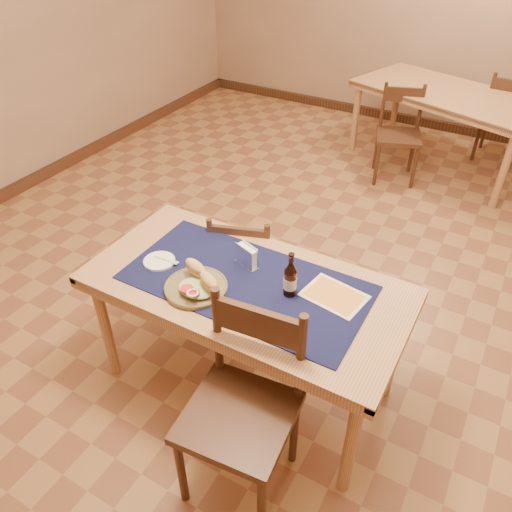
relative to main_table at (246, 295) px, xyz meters
The scene contains 15 objects.
room 1.08m from the main_table, 90.00° to the left, with size 6.04×7.04×2.84m.
main_table is the anchor object (origin of this frame).
placemat 0.09m from the main_table, ahead, with size 1.20×0.60×0.01m, color #10143C.
baseboard 1.01m from the main_table, 90.00° to the left, with size 6.00×7.00×0.10m.
back_table 3.35m from the main_table, 85.28° to the left, with size 1.95×1.39×0.75m.
chair_main_far 0.60m from the main_table, 122.45° to the left, with size 0.49×0.49×0.83m.
chair_main_near 0.57m from the main_table, 61.15° to the right, with size 0.50×0.50×0.99m.
chair_back_near 2.89m from the main_table, 90.86° to the left, with size 0.51×0.51×0.86m.
chair_back_far 3.84m from the main_table, 78.50° to the left, with size 0.44×0.44×0.90m.
sandwich_plate 0.27m from the main_table, 136.25° to the right, with size 0.31×0.31×0.12m.
side_plate 0.49m from the main_table, 169.84° to the right, with size 0.16×0.16×0.01m.
fork 0.45m from the main_table, behind, with size 0.14×0.03×0.00m.
beer_bottle 0.29m from the main_table, ahead, with size 0.06×0.06×0.24m.
napkin_holder 0.20m from the main_table, 118.65° to the left, with size 0.14×0.09×0.12m.
menu_card 0.45m from the main_table, 15.70° to the left, with size 0.32×0.25×0.01m.
Camera 1 is at (0.97, -2.41, 2.34)m, focal length 35.00 mm.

